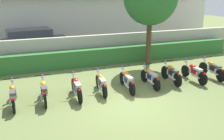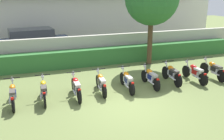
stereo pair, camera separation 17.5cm
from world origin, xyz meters
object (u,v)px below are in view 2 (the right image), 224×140
Objects in this scene: motorcycle_in_row_2 at (44,90)px; motorcycle_in_row_5 at (127,80)px; motorcycle_in_row_6 at (150,77)px; motorcycle_in_row_7 at (172,74)px; motorcycle_in_row_4 at (101,83)px; parked_car at (34,43)px; motorcycle_in_row_8 at (195,72)px; motorcycle_in_row_3 at (76,87)px; motorcycle_in_row_1 at (13,94)px; motorcycle_in_row_9 at (213,69)px.

motorcycle_in_row_2 is 3.58m from motorcycle_in_row_5.
motorcycle_in_row_7 is at bearing -84.17° from motorcycle_in_row_6.
motorcycle_in_row_6 is (1.17, 0.01, -0.00)m from motorcycle_in_row_5.
motorcycle_in_row_4 is at bearing 94.37° from motorcycle_in_row_7.
motorcycle_in_row_7 is (5.75, -7.38, -0.48)m from parked_car.
motorcycle_in_row_8 is at bearing -52.49° from parked_car.
motorcycle_in_row_2 is 0.99× the size of motorcycle_in_row_3.
motorcycle_in_row_6 is at bearing -90.01° from motorcycle_in_row_1.
motorcycle_in_row_4 is 4.70m from motorcycle_in_row_8.
motorcycle_in_row_1 is 8.24m from motorcycle_in_row_8.
parked_car is at bearing 21.95° from motorcycle_in_row_4.
motorcycle_in_row_2 reaches higher than motorcycle_in_row_6.
motorcycle_in_row_9 is (8.09, -7.50, -0.48)m from parked_car.
motorcycle_in_row_1 is at bearing 95.77° from motorcycle_in_row_4.
parked_car reaches higher than motorcycle_in_row_4.
motorcycle_in_row_7 is at bearing -85.73° from motorcycle_in_row_2.
motorcycle_in_row_2 is 2.40m from motorcycle_in_row_4.
motorcycle_in_row_8 is at bearing -90.57° from motorcycle_in_row_1.
motorcycle_in_row_6 is 0.94× the size of motorcycle_in_row_9.
motorcycle_in_row_2 is 8.25m from motorcycle_in_row_9.
motorcycle_in_row_1 is 1.04× the size of motorcycle_in_row_6.
motorcycle_in_row_9 is (2.33, -0.12, -0.00)m from motorcycle_in_row_7.
motorcycle_in_row_3 is at bearing -92.83° from motorcycle_in_row_1.
motorcycle_in_row_7 is 1.19m from motorcycle_in_row_8.
motorcycle_in_row_5 is at bearing 92.89° from motorcycle_in_row_6.
motorcycle_in_row_5 is 2.35m from motorcycle_in_row_7.
motorcycle_in_row_8 is at bearing -87.04° from motorcycle_in_row_4.
motorcycle_in_row_4 is (3.54, 0.04, 0.00)m from motorcycle_in_row_1.
motorcycle_in_row_5 is 3.52m from motorcycle_in_row_8.
motorcycle_in_row_9 reaches higher than motorcycle_in_row_5.
motorcycle_in_row_7 is 0.96× the size of motorcycle_in_row_8.
motorcycle_in_row_3 is 2.30m from motorcycle_in_row_5.
motorcycle_in_row_4 is at bearing 90.44° from motorcycle_in_row_9.
motorcycle_in_row_1 is 7.06m from motorcycle_in_row_7.
motorcycle_in_row_3 is (1.28, -0.09, 0.00)m from motorcycle_in_row_2.
motorcycle_in_row_7 is at bearing -82.31° from motorcycle_in_row_5.
motorcycle_in_row_2 is at bearing 95.37° from motorcycle_in_row_5.
motorcycle_in_row_5 is 1.17m from motorcycle_in_row_6.
motorcycle_in_row_3 reaches higher than motorcycle_in_row_2.
motorcycle_in_row_8 is (6.93, -7.55, -0.49)m from parked_car.
motorcycle_in_row_6 is at bearing -86.84° from motorcycle_in_row_4.
motorcycle_in_row_6 is at bearing -86.51° from motorcycle_in_row_3.
parked_car is at bearing 43.45° from motorcycle_in_row_8.
motorcycle_in_row_3 is 0.97× the size of motorcycle_in_row_8.
motorcycle_in_row_1 is (-1.31, -7.41, -0.50)m from parked_car.
motorcycle_in_row_5 is 1.04× the size of motorcycle_in_row_7.
motorcycle_in_row_3 is at bearing 90.91° from motorcycle_in_row_8.
parked_car is 7.65m from motorcycle_in_row_3.
motorcycle_in_row_1 is 1.02× the size of motorcycle_in_row_3.
motorcycle_in_row_7 reaches higher than motorcycle_in_row_1.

